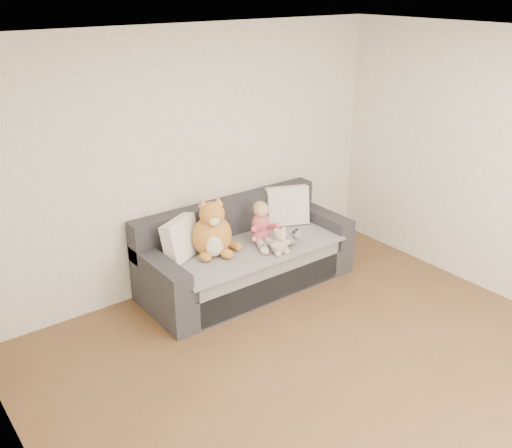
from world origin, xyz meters
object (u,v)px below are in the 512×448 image
(toddler, at_px, (262,226))
(sippy_cup, at_px, (265,247))
(plush_cat, at_px, (213,233))
(teddy_bear, at_px, (280,243))
(sofa, at_px, (245,257))

(toddler, distance_m, sippy_cup, 0.26)
(plush_cat, xyz_separation_m, teddy_bear, (0.53, -0.39, -0.11))
(sippy_cup, bearing_deg, sofa, 96.05)
(toddler, relative_size, teddy_bear, 1.60)
(teddy_bear, height_order, sippy_cup, teddy_bear)
(sofa, distance_m, teddy_bear, 0.51)
(sofa, bearing_deg, teddy_bear, -71.32)
(toddler, relative_size, plush_cat, 0.73)
(sofa, height_order, teddy_bear, sofa)
(plush_cat, xyz_separation_m, sippy_cup, (0.42, -0.28, -0.17))
(plush_cat, height_order, sippy_cup, plush_cat)
(sofa, height_order, toddler, toddler)
(sofa, height_order, plush_cat, plush_cat)
(toddler, distance_m, plush_cat, 0.55)
(toddler, relative_size, sippy_cup, 4.17)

